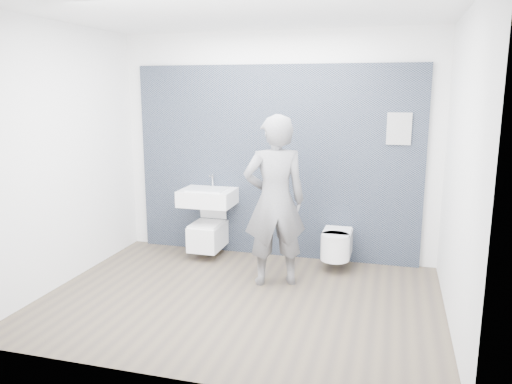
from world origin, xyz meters
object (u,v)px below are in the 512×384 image
(toilet_square, at_px, (208,234))
(visitor, at_px, (275,201))
(washbasin, at_px, (208,197))
(toilet_rounded, at_px, (336,244))

(toilet_square, bearing_deg, visitor, -32.28)
(toilet_square, bearing_deg, washbasin, 90.00)
(toilet_rounded, height_order, visitor, visitor)
(toilet_square, relative_size, visitor, 0.39)
(washbasin, distance_m, toilet_square, 0.48)
(washbasin, distance_m, visitor, 1.23)
(washbasin, relative_size, visitor, 0.36)
(toilet_square, xyz_separation_m, toilet_rounded, (1.63, -0.02, 0.01))
(washbasin, bearing_deg, toilet_rounded, -1.38)
(toilet_rounded, bearing_deg, toilet_square, 179.13)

